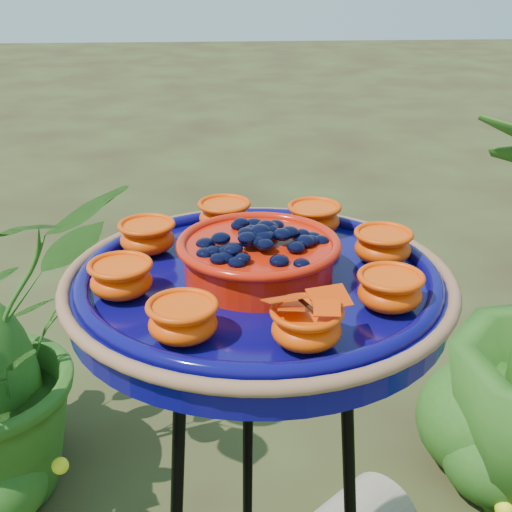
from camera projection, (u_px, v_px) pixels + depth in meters
name	position (u px, v px, depth m)	size (l,w,h in m)	color
feeder_dish	(259.00, 279.00, 0.90)	(0.50, 0.50, 0.11)	#090754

